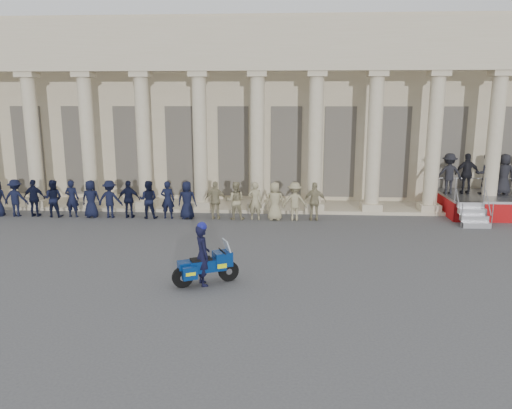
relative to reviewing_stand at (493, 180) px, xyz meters
name	(u,v)px	position (x,y,z in m)	size (l,w,h in m)	color
ground	(200,268)	(-11.82, -8.05, -1.55)	(90.00, 90.00, 0.00)	#464649
building	(242,109)	(-11.82, 6.69, 2.98)	(40.00, 12.50, 9.00)	#BEAF8F
officer_rank	(99,199)	(-17.34, -1.67, -0.72)	(19.12, 0.62, 1.65)	black
reviewing_stand	(493,180)	(0.00, 0.00, 0.00)	(5.18, 4.22, 2.73)	gray
motorcycle	(206,266)	(-11.41, -9.36, -1.01)	(1.79, 1.19, 1.24)	black
rider	(202,254)	(-11.51, -9.40, -0.65)	(0.65, 0.75, 1.82)	black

